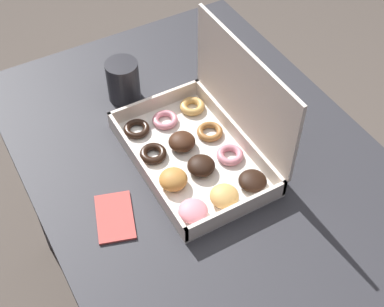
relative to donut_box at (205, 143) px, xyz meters
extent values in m
cube|color=#2D2D33|center=(0.02, 0.00, -0.06)|extent=(1.07, 0.74, 0.03)
cylinder|color=#2D2D33|center=(-0.47, -0.33, -0.44)|extent=(0.06, 0.06, 0.73)
cylinder|color=#2D2D33|center=(-0.47, 0.32, -0.44)|extent=(0.06, 0.06, 0.73)
cube|color=silver|center=(-0.01, -0.03, -0.05)|extent=(0.37, 0.24, 0.01)
cube|color=silver|center=(-0.01, -0.14, -0.02)|extent=(0.37, 0.01, 0.04)
cube|color=silver|center=(-0.01, 0.09, -0.02)|extent=(0.37, 0.01, 0.04)
cube|color=silver|center=(-0.19, -0.03, -0.02)|extent=(0.01, 0.24, 0.04)
cube|color=silver|center=(0.17, -0.03, -0.02)|extent=(0.01, 0.24, 0.04)
cube|color=silver|center=(-0.01, 0.10, 0.10)|extent=(0.37, 0.01, 0.21)
torus|color=black|center=(-0.14, -0.10, -0.03)|extent=(0.06, 0.06, 0.02)
torus|color=black|center=(-0.06, -0.10, -0.03)|extent=(0.06, 0.06, 0.02)
ellipsoid|color=#B77A38|center=(0.04, -0.10, -0.02)|extent=(0.06, 0.06, 0.04)
ellipsoid|color=pink|center=(0.13, -0.10, -0.03)|extent=(0.06, 0.06, 0.03)
torus|color=pink|center=(-0.14, -0.03, -0.03)|extent=(0.06, 0.06, 0.01)
ellipsoid|color=#381E11|center=(-0.05, -0.03, -0.03)|extent=(0.06, 0.06, 0.03)
ellipsoid|color=black|center=(0.03, -0.03, -0.03)|extent=(0.06, 0.06, 0.03)
ellipsoid|color=tan|center=(0.13, -0.03, -0.02)|extent=(0.06, 0.06, 0.04)
torus|color=tan|center=(-0.15, 0.05, -0.03)|extent=(0.06, 0.06, 0.02)
torus|color=#9E6633|center=(-0.05, 0.04, -0.04)|extent=(0.06, 0.06, 0.01)
torus|color=pink|center=(0.03, 0.05, -0.03)|extent=(0.06, 0.06, 0.02)
ellipsoid|color=black|center=(0.12, 0.05, -0.03)|extent=(0.06, 0.06, 0.03)
cylinder|color=#232328|center=(-0.27, -0.07, 0.00)|extent=(0.08, 0.08, 0.10)
cylinder|color=black|center=(-0.27, -0.07, 0.05)|extent=(0.06, 0.06, 0.01)
cube|color=#CC4C47|center=(0.05, -0.24, -0.05)|extent=(0.14, 0.11, 0.01)
camera|label=1|loc=(0.66, -0.41, 0.84)|focal=50.00mm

